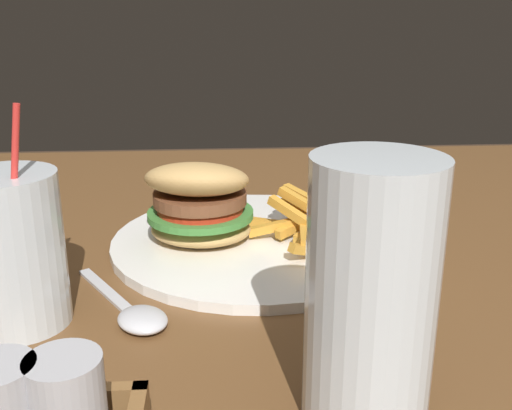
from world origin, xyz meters
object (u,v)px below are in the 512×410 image
(juice_glass, at_px, (13,258))
(spoon, at_px, (138,315))
(meal_plate_near, at_px, (236,224))
(beer_glass, at_px, (370,304))

(juice_glass, distance_m, spoon, 0.11)
(meal_plate_near, distance_m, juice_glass, 0.23)
(juice_glass, xyz_separation_m, spoon, (-0.09, 0.01, -0.05))
(meal_plate_near, bearing_deg, spoon, 60.05)
(juice_glass, bearing_deg, meal_plate_near, -141.61)
(meal_plate_near, bearing_deg, juice_glass, 38.39)
(juice_glass, height_order, spoon, juice_glass)
(meal_plate_near, height_order, juice_glass, juice_glass)
(beer_glass, xyz_separation_m, spoon, (0.15, -0.13, -0.07))
(juice_glass, relative_size, spoon, 1.29)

